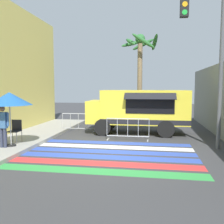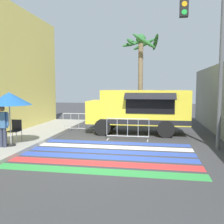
{
  "view_description": "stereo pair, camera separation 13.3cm",
  "coord_description": "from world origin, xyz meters",
  "px_view_note": "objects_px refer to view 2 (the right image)",
  "views": [
    {
      "loc": [
        1.55,
        -9.17,
        2.43
      ],
      "look_at": [
        -0.35,
        2.64,
        1.27
      ],
      "focal_mm": 40.0,
      "sensor_mm": 36.0,
      "label": 1
    },
    {
      "loc": [
        1.68,
        -9.15,
        2.43
      ],
      "look_at": [
        -0.35,
        2.64,
        1.27
      ],
      "focal_mm": 40.0,
      "sensor_mm": 36.0,
      "label": 2
    }
  ],
  "objects_px": {
    "folding_chair": "(15,129)",
    "barricade_front": "(128,129)",
    "food_truck": "(137,108)",
    "traffic_signal_pole": "(200,36)",
    "patio_umbrella": "(9,99)",
    "barricade_side": "(79,123)",
    "palm_tree": "(141,60)",
    "vendor_person": "(2,124)"
  },
  "relations": [
    {
      "from": "folding_chair",
      "to": "barricade_front",
      "type": "xyz_separation_m",
      "value": [
        4.53,
        1.87,
        -0.21
      ]
    },
    {
      "from": "food_truck",
      "to": "traffic_signal_pole",
      "type": "relative_size",
      "value": 0.81
    },
    {
      "from": "patio_umbrella",
      "to": "barricade_side",
      "type": "relative_size",
      "value": 1.15
    },
    {
      "from": "barricade_front",
      "to": "palm_tree",
      "type": "distance_m",
      "value": 5.75
    },
    {
      "from": "palm_tree",
      "to": "traffic_signal_pole",
      "type": "bearing_deg",
      "value": -64.73
    },
    {
      "from": "food_truck",
      "to": "barricade_side",
      "type": "relative_size",
      "value": 2.85
    },
    {
      "from": "vendor_person",
      "to": "barricade_side",
      "type": "relative_size",
      "value": 0.87
    },
    {
      "from": "patio_umbrella",
      "to": "vendor_person",
      "type": "relative_size",
      "value": 1.32
    },
    {
      "from": "food_truck",
      "to": "folding_chair",
      "type": "xyz_separation_m",
      "value": [
        -4.85,
        -3.71,
        -0.63
      ]
    },
    {
      "from": "folding_chair",
      "to": "palm_tree",
      "type": "height_order",
      "value": "palm_tree"
    },
    {
      "from": "patio_umbrella",
      "to": "vendor_person",
      "type": "height_order",
      "value": "patio_umbrella"
    },
    {
      "from": "folding_chair",
      "to": "patio_umbrella",
      "type": "bearing_deg",
      "value": -92.75
    },
    {
      "from": "traffic_signal_pole",
      "to": "folding_chair",
      "type": "relative_size",
      "value": 6.86
    },
    {
      "from": "folding_chair",
      "to": "barricade_side",
      "type": "distance_m",
      "value": 4.01
    },
    {
      "from": "traffic_signal_pole",
      "to": "vendor_person",
      "type": "height_order",
      "value": "traffic_signal_pole"
    },
    {
      "from": "traffic_signal_pole",
      "to": "palm_tree",
      "type": "relative_size",
      "value": 1.13
    },
    {
      "from": "vendor_person",
      "to": "barricade_front",
      "type": "height_order",
      "value": "vendor_person"
    },
    {
      "from": "patio_umbrella",
      "to": "palm_tree",
      "type": "xyz_separation_m",
      "value": [
        4.7,
        6.92,
        2.17
      ]
    },
    {
      "from": "folding_chair",
      "to": "barricade_front",
      "type": "relative_size",
      "value": 0.48
    },
    {
      "from": "folding_chair",
      "to": "barricade_front",
      "type": "distance_m",
      "value": 4.9
    },
    {
      "from": "folding_chair",
      "to": "vendor_person",
      "type": "bearing_deg",
      "value": -107.2
    },
    {
      "from": "traffic_signal_pole",
      "to": "vendor_person",
      "type": "relative_size",
      "value": 4.05
    },
    {
      "from": "food_truck",
      "to": "folding_chair",
      "type": "distance_m",
      "value": 6.14
    },
    {
      "from": "food_truck",
      "to": "folding_chair",
      "type": "height_order",
      "value": "food_truck"
    },
    {
      "from": "vendor_person",
      "to": "palm_tree",
      "type": "distance_m",
      "value": 9.22
    },
    {
      "from": "barricade_side",
      "to": "palm_tree",
      "type": "xyz_separation_m",
      "value": [
        3.25,
        2.62,
        3.67
      ]
    },
    {
      "from": "patio_umbrella",
      "to": "barricade_front",
      "type": "distance_m",
      "value": 5.24
    },
    {
      "from": "traffic_signal_pole",
      "to": "patio_umbrella",
      "type": "relative_size",
      "value": 3.07
    },
    {
      "from": "food_truck",
      "to": "patio_umbrella",
      "type": "xyz_separation_m",
      "value": [
        -4.68,
        -4.35,
        0.65
      ]
    },
    {
      "from": "food_truck",
      "to": "traffic_signal_pole",
      "type": "distance_m",
      "value": 4.94
    },
    {
      "from": "barricade_side",
      "to": "folding_chair",
      "type": "bearing_deg",
      "value": -113.85
    },
    {
      "from": "folding_chair",
      "to": "traffic_signal_pole",
      "type": "bearing_deg",
      "value": -11.5
    },
    {
      "from": "traffic_signal_pole",
      "to": "folding_chair",
      "type": "distance_m",
      "value": 8.35
    },
    {
      "from": "traffic_signal_pole",
      "to": "barricade_side",
      "type": "height_order",
      "value": "traffic_signal_pole"
    },
    {
      "from": "food_truck",
      "to": "barricade_side",
      "type": "xyz_separation_m",
      "value": [
        -3.23,
        -0.05,
        -0.85
      ]
    },
    {
      "from": "traffic_signal_pole",
      "to": "barricade_front",
      "type": "bearing_deg",
      "value": 160.38
    },
    {
      "from": "traffic_signal_pole",
      "to": "barricade_front",
      "type": "relative_size",
      "value": 3.28
    },
    {
      "from": "patio_umbrella",
      "to": "folding_chair",
      "type": "relative_size",
      "value": 2.24
    },
    {
      "from": "patio_umbrella",
      "to": "palm_tree",
      "type": "relative_size",
      "value": 0.37
    },
    {
      "from": "vendor_person",
      "to": "folding_chair",
      "type": "bearing_deg",
      "value": 102.21
    },
    {
      "from": "vendor_person",
      "to": "palm_tree",
      "type": "height_order",
      "value": "palm_tree"
    },
    {
      "from": "traffic_signal_pole",
      "to": "folding_chair",
      "type": "xyz_separation_m",
      "value": [
        -7.44,
        -0.83,
        -3.7
      ]
    }
  ]
}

